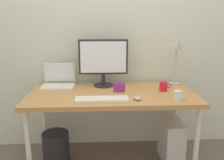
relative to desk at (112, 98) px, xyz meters
The scene contains 12 objects.
back_wall 0.77m from the desk, 90.00° to the left, with size 4.40×0.04×2.60m, color silver.
desk is the anchor object (origin of this frame).
monitor 0.41m from the desk, 107.13° to the left, with size 0.49×0.20×0.47m.
laptop 0.60m from the desk, 153.94° to the left, with size 0.32×0.26×0.23m.
desk_lamp 0.82m from the desk, 20.00° to the left, with size 0.11×0.16×0.49m.
keyboard 0.26m from the desk, 112.65° to the right, with size 0.44×0.14×0.02m, color silver.
mouse 0.31m from the desk, 47.69° to the right, with size 0.06×0.09×0.03m, color #B2B2B7.
coffee_mug 0.50m from the desk, ahead, with size 0.11×0.07×0.09m.
glass_cup 0.60m from the desk, 25.84° to the right, with size 0.11×0.07×0.09m.
photo_frame 0.12m from the desk, 10.85° to the left, with size 0.11×0.02×0.09m, color purple.
computer_tower 0.74m from the desk, ahead, with size 0.18×0.36×0.42m, color silver.
wastebasket 0.75m from the desk, behind, with size 0.26×0.26×0.30m, color #232328.
Camera 1 is at (-0.11, -2.20, 1.37)m, focal length 39.84 mm.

